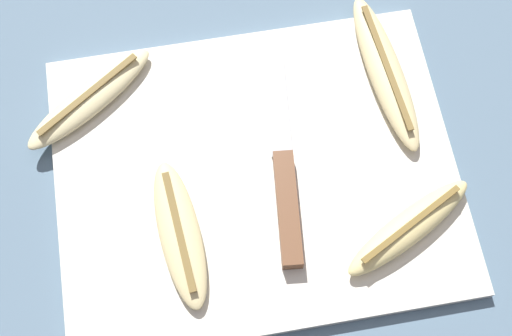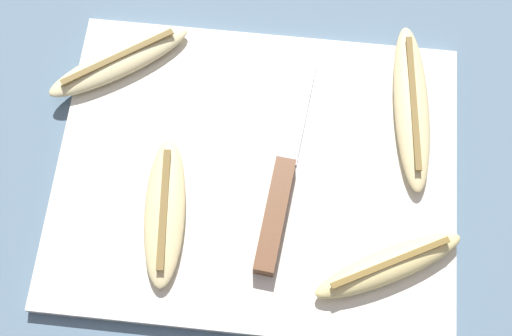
{
  "view_description": "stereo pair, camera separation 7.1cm",
  "coord_description": "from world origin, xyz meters",
  "px_view_note": "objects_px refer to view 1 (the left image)",
  "views": [
    {
      "loc": [
        -0.04,
        -0.25,
        0.68
      ],
      "look_at": [
        0.0,
        0.0,
        0.02
      ],
      "focal_mm": 50.0,
      "sensor_mm": 36.0,
      "label": 1
    },
    {
      "loc": [
        0.03,
        -0.26,
        0.68
      ],
      "look_at": [
        0.0,
        0.0,
        0.02
      ],
      "focal_mm": 50.0,
      "sensor_mm": 36.0,
      "label": 2
    }
  ],
  "objects_px": {
    "knife": "(286,191)",
    "banana_golden_short": "(409,227)",
    "banana_soft_right": "(90,98)",
    "banana_mellow_near": "(180,233)",
    "banana_ripe_center": "(385,71)"
  },
  "relations": [
    {
      "from": "knife",
      "to": "banana_golden_short",
      "type": "distance_m",
      "value": 0.12
    },
    {
      "from": "knife",
      "to": "banana_golden_short",
      "type": "bearing_deg",
      "value": -21.73
    },
    {
      "from": "banana_soft_right",
      "to": "banana_mellow_near",
      "type": "distance_m",
      "value": 0.18
    },
    {
      "from": "knife",
      "to": "banana_soft_right",
      "type": "xyz_separation_m",
      "value": [
        -0.18,
        0.13,
        0.0
      ]
    },
    {
      "from": "banana_soft_right",
      "to": "knife",
      "type": "bearing_deg",
      "value": -36.54
    },
    {
      "from": "banana_soft_right",
      "to": "banana_golden_short",
      "type": "xyz_separation_m",
      "value": [
        0.29,
        -0.19,
        0.0
      ]
    },
    {
      "from": "banana_mellow_near",
      "to": "banana_golden_short",
      "type": "bearing_deg",
      "value": -8.26
    },
    {
      "from": "knife",
      "to": "banana_mellow_near",
      "type": "relative_size",
      "value": 1.52
    },
    {
      "from": "banana_mellow_near",
      "to": "banana_ripe_center",
      "type": "bearing_deg",
      "value": 30.39
    },
    {
      "from": "knife",
      "to": "banana_ripe_center",
      "type": "distance_m",
      "value": 0.17
    },
    {
      "from": "banana_mellow_near",
      "to": "knife",
      "type": "bearing_deg",
      "value": 13.04
    },
    {
      "from": "knife",
      "to": "banana_ripe_center",
      "type": "relative_size",
      "value": 1.23
    },
    {
      "from": "banana_ripe_center",
      "to": "banana_soft_right",
      "type": "bearing_deg",
      "value": 176.03
    },
    {
      "from": "knife",
      "to": "banana_mellow_near",
      "type": "bearing_deg",
      "value": -161.26
    },
    {
      "from": "knife",
      "to": "banana_golden_short",
      "type": "xyz_separation_m",
      "value": [
        0.11,
        -0.06,
        0.0
      ]
    }
  ]
}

